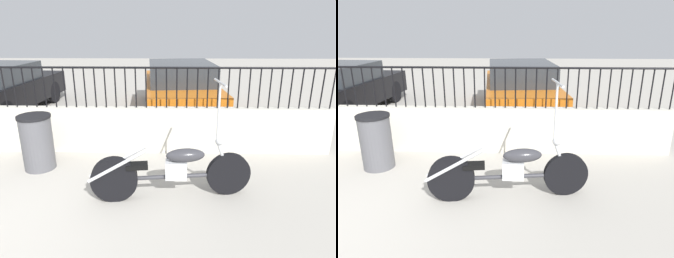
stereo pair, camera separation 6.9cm
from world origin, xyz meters
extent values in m
cube|color=beige|center=(0.00, 2.45, 0.42)|extent=(9.97, 0.18, 0.83)
cylinder|color=black|center=(-0.80, 2.45, 1.19)|extent=(0.02, 0.02, 0.71)
cylinder|color=black|center=(-0.62, 2.45, 1.19)|extent=(0.02, 0.02, 0.71)
cylinder|color=black|center=(-0.44, 2.45, 1.19)|extent=(0.02, 0.02, 0.71)
cylinder|color=black|center=(-0.27, 2.45, 1.19)|extent=(0.02, 0.02, 0.71)
cylinder|color=black|center=(-0.09, 2.45, 1.19)|extent=(0.02, 0.02, 0.71)
cylinder|color=black|center=(0.09, 2.45, 1.19)|extent=(0.02, 0.02, 0.71)
cylinder|color=black|center=(0.27, 2.45, 1.19)|extent=(0.02, 0.02, 0.71)
cylinder|color=black|center=(0.44, 2.45, 1.19)|extent=(0.02, 0.02, 0.71)
cylinder|color=black|center=(0.62, 2.45, 1.19)|extent=(0.02, 0.02, 0.71)
cylinder|color=black|center=(0.80, 2.45, 1.19)|extent=(0.02, 0.02, 0.71)
cylinder|color=black|center=(0.98, 2.45, 1.19)|extent=(0.02, 0.02, 0.71)
cylinder|color=black|center=(1.16, 2.45, 1.19)|extent=(0.02, 0.02, 0.71)
cylinder|color=black|center=(1.33, 2.45, 1.19)|extent=(0.02, 0.02, 0.71)
cylinder|color=black|center=(1.51, 2.45, 1.19)|extent=(0.02, 0.02, 0.71)
cylinder|color=black|center=(1.69, 2.45, 1.19)|extent=(0.02, 0.02, 0.71)
cylinder|color=black|center=(1.87, 2.45, 1.19)|extent=(0.02, 0.02, 0.71)
cylinder|color=black|center=(2.05, 2.45, 1.19)|extent=(0.02, 0.02, 0.71)
cylinder|color=black|center=(2.22, 2.45, 1.19)|extent=(0.02, 0.02, 0.71)
cylinder|color=black|center=(2.40, 2.45, 1.19)|extent=(0.02, 0.02, 0.71)
cylinder|color=black|center=(2.58, 2.45, 1.19)|extent=(0.02, 0.02, 0.71)
cylinder|color=black|center=(2.76, 2.45, 1.19)|extent=(0.02, 0.02, 0.71)
cylinder|color=black|center=(2.94, 2.45, 1.19)|extent=(0.02, 0.02, 0.71)
cylinder|color=black|center=(3.11, 2.45, 1.19)|extent=(0.02, 0.02, 0.71)
cylinder|color=black|center=(3.29, 2.45, 1.19)|extent=(0.02, 0.02, 0.71)
cylinder|color=black|center=(3.47, 2.45, 1.19)|extent=(0.02, 0.02, 0.71)
cylinder|color=black|center=(3.65, 2.45, 1.19)|extent=(0.02, 0.02, 0.71)
cylinder|color=black|center=(3.83, 2.45, 1.19)|extent=(0.02, 0.02, 0.71)
cylinder|color=black|center=(4.00, 2.45, 1.19)|extent=(0.02, 0.02, 0.71)
cylinder|color=black|center=(4.18, 2.45, 1.19)|extent=(0.02, 0.02, 0.71)
cylinder|color=black|center=(4.36, 2.45, 1.19)|extent=(0.02, 0.02, 0.71)
cylinder|color=black|center=(4.54, 2.45, 1.19)|extent=(0.02, 0.02, 0.71)
cylinder|color=black|center=(4.72, 2.45, 1.19)|extent=(0.02, 0.02, 0.71)
cylinder|color=black|center=(4.89, 2.45, 1.19)|extent=(0.02, 0.02, 0.71)
cylinder|color=black|center=(0.00, 2.45, 1.53)|extent=(9.97, 0.04, 0.04)
cylinder|color=black|center=(2.92, 0.98, 0.30)|extent=(0.60, 0.15, 0.60)
cylinder|color=black|center=(1.41, 0.79, 0.30)|extent=(0.62, 0.20, 0.61)
cylinder|color=#38383D|center=(2.17, 0.88, 0.30)|extent=(1.40, 0.23, 0.06)
cube|color=silver|center=(2.22, 0.89, 0.40)|extent=(0.28, 0.18, 0.24)
ellipsoid|color=#38383D|center=(2.33, 0.90, 0.60)|extent=(0.53, 0.26, 0.18)
cube|color=black|center=(1.71, 0.82, 0.48)|extent=(0.30, 0.19, 0.06)
cylinder|color=silver|center=(2.83, 0.97, 0.55)|extent=(0.23, 0.07, 0.51)
sphere|color=silver|center=(2.77, 0.96, 0.78)|extent=(0.11, 0.11, 0.11)
cylinder|color=silver|center=(2.74, 0.95, 1.17)|extent=(0.03, 0.03, 0.74)
cylinder|color=silver|center=(2.74, 0.95, 1.54)|extent=(0.09, 0.52, 0.03)
cylinder|color=silver|center=(1.47, 0.72, 0.52)|extent=(0.76, 0.14, 0.43)
cylinder|color=silver|center=(1.45, 0.86, 0.52)|extent=(0.76, 0.14, 0.43)
cylinder|color=#56565B|center=(0.01, 1.71, 0.42)|extent=(0.48, 0.48, 0.85)
cylinder|color=black|center=(0.01, 1.71, 0.87)|extent=(0.51, 0.51, 0.04)
cylinder|color=black|center=(-3.07, 6.25, 0.32)|extent=(0.15, 0.65, 0.64)
cylinder|color=black|center=(-1.47, 6.16, 0.32)|extent=(0.15, 0.65, 0.64)
cylinder|color=black|center=(-1.61, 3.69, 0.32)|extent=(0.15, 0.65, 0.64)
cube|color=black|center=(-2.34, 4.97, 0.55)|extent=(1.94, 4.09, 0.62)
cylinder|color=black|center=(1.38, 6.45, 0.32)|extent=(0.17, 0.65, 0.64)
cylinder|color=black|center=(3.01, 6.59, 0.32)|extent=(0.17, 0.65, 0.64)
cylinder|color=black|center=(1.62, 3.86, 0.32)|extent=(0.17, 0.65, 0.64)
cylinder|color=black|center=(3.25, 4.00, 0.32)|extent=(0.17, 0.65, 0.64)
cube|color=orange|center=(2.31, 5.22, 0.54)|extent=(2.12, 4.34, 0.59)
cube|color=#2D3338|center=(2.33, 5.02, 1.09)|extent=(1.75, 2.15, 0.51)
camera|label=1|loc=(2.19, -2.67, 2.17)|focal=32.00mm
camera|label=2|loc=(2.26, -2.67, 2.17)|focal=32.00mm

